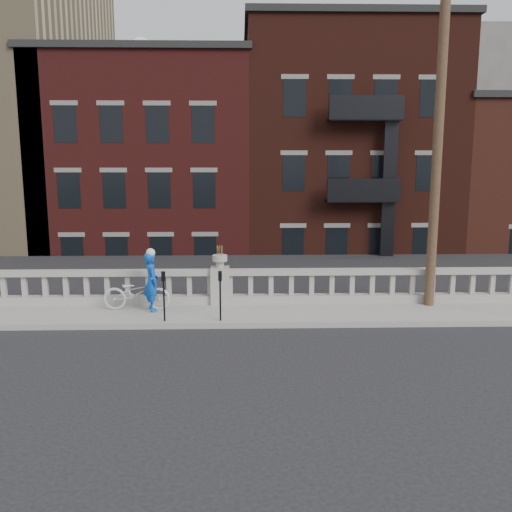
% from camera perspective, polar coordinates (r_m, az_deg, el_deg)
% --- Properties ---
extents(ground, '(120.00, 120.00, 0.00)m').
position_cam_1_polar(ground, '(13.47, -4.17, -9.71)').
color(ground, black).
rests_on(ground, ground).
extents(sidewalk, '(32.00, 2.20, 0.15)m').
position_cam_1_polar(sidewalk, '(16.30, -3.70, -5.85)').
color(sidewalk, '#9A978F').
rests_on(sidewalk, ground).
extents(balustrade, '(28.00, 0.34, 1.03)m').
position_cam_1_polar(balustrade, '(17.07, -3.61, -3.15)').
color(balustrade, '#9A978F').
rests_on(balustrade, sidewalk).
extents(planter_pedestal, '(0.55, 0.55, 1.76)m').
position_cam_1_polar(planter_pedestal, '(17.03, -3.61, -2.52)').
color(planter_pedestal, '#9A978F').
rests_on(planter_pedestal, sidewalk).
extents(lower_level, '(80.00, 44.00, 20.80)m').
position_cam_1_polar(lower_level, '(35.74, -1.65, 7.12)').
color(lower_level, '#605E59').
rests_on(lower_level, ground).
extents(utility_pole, '(1.60, 0.28, 10.00)m').
position_cam_1_polar(utility_pole, '(17.19, 17.78, 11.93)').
color(utility_pole, '#422D1E').
rests_on(utility_pole, sidewalk).
extents(parking_meter_b, '(0.10, 0.09, 1.36)m').
position_cam_1_polar(parking_meter_b, '(15.37, -9.21, -3.42)').
color(parking_meter_b, black).
rests_on(parking_meter_b, sidewalk).
extents(parking_meter_c, '(0.10, 0.09, 1.36)m').
position_cam_1_polar(parking_meter_c, '(15.24, -3.60, -3.42)').
color(parking_meter_c, black).
rests_on(parking_meter_c, sidewalk).
extents(bicycle, '(1.93, 0.72, 1.01)m').
position_cam_1_polar(bicycle, '(16.71, -11.85, -3.60)').
color(bicycle, beige).
rests_on(bicycle, sidewalk).
extents(cyclist, '(0.60, 0.72, 1.70)m').
position_cam_1_polar(cyclist, '(16.45, -10.41, -2.53)').
color(cyclist, blue).
rests_on(cyclist, sidewalk).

